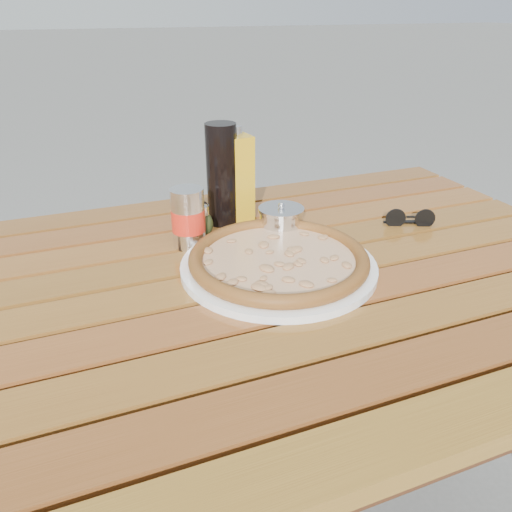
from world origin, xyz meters
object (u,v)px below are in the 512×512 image
object	(u,v)px
dark_bottle	(222,175)
parmesan_tin	(281,221)
pepper_shaker	(187,226)
oregano_shaker	(200,221)
sunglasses	(410,219)
pizza	(279,258)
olive_oil_cruet	(238,178)
plate	(278,266)
soda_can	(188,218)
table	(260,311)

from	to	relation	value
dark_bottle	parmesan_tin	size ratio (longest dim) A/B	2.16
pepper_shaker	oregano_shaker	size ratio (longest dim) A/B	1.00
dark_bottle	sunglasses	xyz separation A→B (m)	(0.38, -0.17, -0.09)
pizza	sunglasses	xyz separation A→B (m)	(0.35, 0.08, -0.01)
olive_oil_cruet	pepper_shaker	bearing A→B (deg)	-148.61
oregano_shaker	sunglasses	size ratio (longest dim) A/B	0.75
oregano_shaker	dark_bottle	xyz separation A→B (m)	(0.07, 0.06, 0.07)
plate	parmesan_tin	bearing A→B (deg)	64.40
olive_oil_cruet	parmesan_tin	distance (m)	0.14
plate	pepper_shaker	xyz separation A→B (m)	(-0.13, 0.17, 0.03)
dark_bottle	oregano_shaker	bearing A→B (deg)	-138.65
dark_bottle	soda_can	bearing A→B (deg)	-138.75
plate	soda_can	xyz separation A→B (m)	(-0.13, 0.16, 0.05)
parmesan_tin	sunglasses	size ratio (longest dim) A/B	0.93
soda_can	sunglasses	xyz separation A→B (m)	(0.48, -0.08, -0.04)
pizza	pepper_shaker	size ratio (longest dim) A/B	5.05
oregano_shaker	pepper_shaker	bearing A→B (deg)	-149.62
parmesan_tin	pepper_shaker	bearing A→B (deg)	172.58
parmesan_tin	sunglasses	world-z (taller)	parmesan_tin
table	pizza	xyz separation A→B (m)	(0.04, 0.01, 0.10)
pepper_shaker	sunglasses	world-z (taller)	pepper_shaker
sunglasses	olive_oil_cruet	bearing A→B (deg)	175.69
table	sunglasses	size ratio (longest dim) A/B	12.84
parmesan_tin	pizza	bearing A→B (deg)	-115.60
dark_bottle	sunglasses	size ratio (longest dim) A/B	2.02
dark_bottle	olive_oil_cruet	world-z (taller)	dark_bottle
pizza	sunglasses	distance (m)	0.36
pepper_shaker	parmesan_tin	bearing A→B (deg)	-7.42
oregano_shaker	soda_can	world-z (taller)	soda_can
dark_bottle	olive_oil_cruet	bearing A→B (deg)	8.56
plate	sunglasses	xyz separation A→B (m)	(0.35, 0.08, 0.01)
soda_can	olive_oil_cruet	bearing A→B (deg)	33.92
sunglasses	soda_can	bearing A→B (deg)	-166.54
olive_oil_cruet	parmesan_tin	bearing A→B (deg)	-63.68
dark_bottle	sunglasses	world-z (taller)	dark_bottle
table	oregano_shaker	distance (m)	0.23
table	olive_oil_cruet	bearing A→B (deg)	78.37
pizza	pepper_shaker	world-z (taller)	pepper_shaker
table	dark_bottle	xyz separation A→B (m)	(0.02, 0.26, 0.19)
table	soda_can	size ratio (longest dim) A/B	11.67
oregano_shaker	sunglasses	world-z (taller)	oregano_shaker
pepper_shaker	olive_oil_cruet	size ratio (longest dim) A/B	0.39
table	soda_can	distance (m)	0.23
table	parmesan_tin	xyz separation A→B (m)	(0.11, 0.15, 0.11)
pizza	pepper_shaker	distance (m)	0.21
pepper_shaker	dark_bottle	bearing A→B (deg)	38.26
sunglasses	pizza	bearing A→B (deg)	-143.96
oregano_shaker	parmesan_tin	size ratio (longest dim) A/B	0.80
soda_can	parmesan_tin	xyz separation A→B (m)	(0.19, -0.02, -0.03)
oregano_shaker	soda_can	size ratio (longest dim) A/B	0.68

